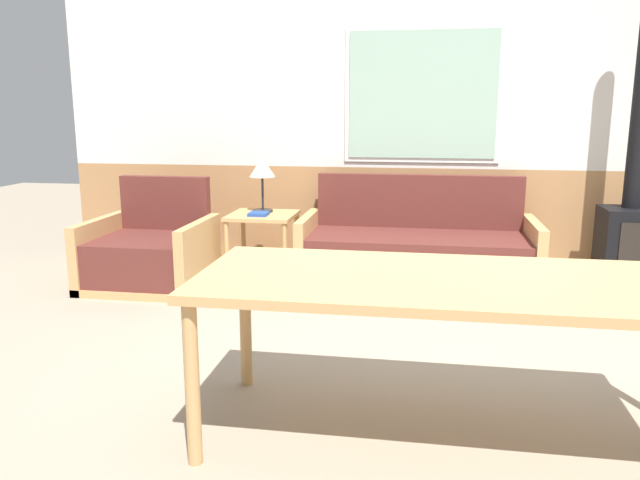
% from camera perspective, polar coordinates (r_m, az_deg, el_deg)
% --- Properties ---
extents(ground_plane, '(16.00, 16.00, 0.00)m').
position_cam_1_polar(ground_plane, '(3.41, 12.72, -13.00)').
color(ground_plane, gray).
extents(wall_back, '(7.20, 0.09, 2.70)m').
position_cam_1_polar(wall_back, '(5.73, 11.84, 11.03)').
color(wall_back, '#AD7A4C').
rests_on(wall_back, ground_plane).
extents(couch, '(1.94, 0.82, 0.86)m').
position_cam_1_polar(couch, '(5.30, 8.85, -0.98)').
color(couch, tan).
rests_on(couch, ground_plane).
extents(armchair, '(0.93, 0.85, 0.86)m').
position_cam_1_polar(armchair, '(5.28, -15.24, -1.32)').
color(armchair, tan).
rests_on(armchair, ground_plane).
extents(side_table, '(0.56, 0.56, 0.54)m').
position_cam_1_polar(side_table, '(5.37, -5.26, 1.51)').
color(side_table, tan).
rests_on(side_table, ground_plane).
extents(table_lamp, '(0.22, 0.22, 0.48)m').
position_cam_1_polar(table_lamp, '(5.41, -5.31, 6.38)').
color(table_lamp, '#262628').
rests_on(table_lamp, side_table).
extents(book_stack, '(0.16, 0.16, 0.03)m').
position_cam_1_polar(book_stack, '(5.27, -5.64, 2.39)').
color(book_stack, '#234799').
rests_on(book_stack, side_table).
extents(dining_table, '(2.12, 0.88, 0.73)m').
position_cam_1_polar(dining_table, '(2.68, 11.59, -4.67)').
color(dining_table, tan).
rests_on(dining_table, ground_plane).
extents(wood_stove, '(0.46, 0.42, 2.36)m').
position_cam_1_polar(wood_stove, '(5.56, 26.69, 2.87)').
color(wood_stove, black).
rests_on(wood_stove, ground_plane).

